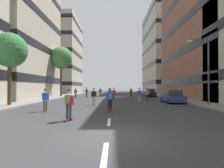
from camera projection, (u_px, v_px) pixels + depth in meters
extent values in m
plane|color=#333335|center=(112.00, 99.00, 29.65)|extent=(133.79, 133.79, 0.00)
cube|color=gray|center=(54.00, 98.00, 32.51)|extent=(2.98, 61.32, 0.14)
cube|color=gray|center=(170.00, 98.00, 32.36)|extent=(2.98, 61.32, 0.14)
cube|color=silver|center=(105.00, 154.00, 5.35)|extent=(0.16, 2.20, 0.01)
cube|color=silver|center=(109.00, 122.00, 10.35)|extent=(0.16, 2.20, 0.01)
cube|color=silver|center=(110.00, 110.00, 15.35)|extent=(0.16, 2.20, 0.01)
cube|color=silver|center=(111.00, 105.00, 20.35)|extent=(0.16, 2.20, 0.01)
cube|color=silver|center=(112.00, 101.00, 25.35)|extent=(0.16, 2.20, 0.01)
cube|color=silver|center=(112.00, 99.00, 30.35)|extent=(0.16, 2.20, 0.01)
cube|color=silver|center=(112.00, 97.00, 35.35)|extent=(0.16, 2.20, 0.01)
cube|color=silver|center=(112.00, 96.00, 40.35)|extent=(0.16, 2.20, 0.01)
cube|color=silver|center=(112.00, 95.00, 45.35)|extent=(0.16, 2.20, 0.01)
cube|color=silver|center=(113.00, 94.00, 50.34)|extent=(0.16, 2.20, 0.01)
cube|color=silver|center=(113.00, 93.00, 55.34)|extent=(0.16, 2.20, 0.01)
cube|color=#B2A893|center=(8.00, 21.00, 32.47)|extent=(12.61, 18.82, 26.09)
cube|color=black|center=(8.00, 80.00, 32.33)|extent=(12.73, 18.94, 1.10)
cube|color=black|center=(8.00, 49.00, 32.40)|extent=(12.73, 18.94, 1.10)
cube|color=black|center=(8.00, 18.00, 32.48)|extent=(12.73, 18.94, 1.10)
cube|color=#B2A893|center=(59.00, 56.00, 62.16)|extent=(12.61, 17.47, 23.87)
cube|color=black|center=(58.00, 84.00, 62.02)|extent=(12.73, 17.59, 1.10)
cube|color=black|center=(58.00, 69.00, 62.09)|extent=(12.73, 17.59, 1.10)
cube|color=black|center=(59.00, 55.00, 62.16)|extent=(12.73, 17.59, 1.10)
cube|color=black|center=(59.00, 40.00, 62.23)|extent=(12.73, 17.59, 1.10)
cube|color=black|center=(59.00, 25.00, 62.31)|extent=(12.73, 17.59, 1.10)
cube|color=brown|center=(217.00, 27.00, 32.18)|extent=(12.61, 23.76, 24.07)
cube|color=black|center=(217.00, 81.00, 32.05)|extent=(12.73, 23.88, 1.10)
cube|color=black|center=(217.00, 52.00, 32.12)|extent=(12.73, 23.88, 1.10)
cube|color=black|center=(217.00, 24.00, 32.19)|extent=(12.73, 23.88, 1.10)
cube|color=#BCB29E|center=(167.00, 51.00, 61.90)|extent=(12.61, 23.84, 26.95)
cube|color=black|center=(167.00, 83.00, 61.75)|extent=(12.73, 23.96, 1.10)
cube|color=black|center=(167.00, 66.00, 61.83)|extent=(12.73, 23.96, 1.10)
cube|color=black|center=(167.00, 50.00, 61.91)|extent=(12.73, 23.96, 1.10)
cube|color=black|center=(167.00, 33.00, 61.99)|extent=(12.73, 23.96, 1.10)
cube|color=black|center=(167.00, 17.00, 62.07)|extent=(12.73, 23.96, 1.10)
cube|color=black|center=(150.00, 94.00, 36.83)|extent=(1.80, 4.40, 0.70)
cube|color=#2D3338|center=(150.00, 90.00, 36.69)|extent=(1.60, 2.10, 0.64)
cylinder|color=black|center=(144.00, 95.00, 38.28)|extent=(0.22, 0.64, 0.64)
cylinder|color=black|center=(152.00, 95.00, 38.27)|extent=(0.22, 0.64, 0.64)
cylinder|color=black|center=(147.00, 95.00, 35.38)|extent=(0.22, 0.64, 0.64)
cylinder|color=black|center=(155.00, 95.00, 35.37)|extent=(0.22, 0.64, 0.64)
cube|color=navy|center=(172.00, 98.00, 22.56)|extent=(1.80, 4.40, 0.70)
cube|color=#2D3338|center=(173.00, 93.00, 22.42)|extent=(1.60, 2.10, 0.64)
cylinder|color=black|center=(162.00, 99.00, 24.01)|extent=(0.22, 0.64, 0.64)
cylinder|color=black|center=(175.00, 99.00, 24.00)|extent=(0.22, 0.64, 0.64)
cylinder|color=black|center=(169.00, 101.00, 21.11)|extent=(0.22, 0.64, 0.64)
cylinder|color=black|center=(184.00, 101.00, 21.10)|extent=(0.22, 0.64, 0.64)
cylinder|color=#4C3823|center=(9.00, 83.00, 18.58)|extent=(0.36, 0.36, 4.18)
sphere|color=#387A3D|center=(10.00, 50.00, 18.63)|extent=(3.36, 3.36, 3.36)
cylinder|color=#4C3823|center=(61.00, 81.00, 36.82)|extent=(0.36, 0.36, 5.89)
sphere|color=#478442|center=(61.00, 58.00, 36.89)|extent=(4.27, 4.27, 4.27)
cylinder|color=#3F3F44|center=(209.00, 72.00, 18.77)|extent=(0.16, 0.16, 6.50)
cylinder|color=#3F3F44|center=(199.00, 40.00, 18.82)|extent=(1.80, 0.10, 0.10)
ellipsoid|color=silver|center=(190.00, 41.00, 18.82)|extent=(0.50, 0.30, 0.24)
cube|color=brown|center=(100.00, 96.00, 37.83)|extent=(0.20, 0.90, 0.02)
cylinder|color=#D8BF4C|center=(100.00, 96.00, 38.14)|extent=(0.18, 0.07, 0.07)
cylinder|color=#D8BF4C|center=(100.00, 96.00, 37.50)|extent=(0.18, 0.07, 0.07)
cylinder|color=#594C47|center=(100.00, 94.00, 37.83)|extent=(0.14, 0.14, 0.80)
cylinder|color=#594C47|center=(101.00, 94.00, 37.83)|extent=(0.14, 0.14, 0.80)
cube|color=blue|center=(100.00, 90.00, 37.84)|extent=(0.32, 0.20, 0.55)
cylinder|color=blue|center=(99.00, 91.00, 37.89)|extent=(0.09, 0.23, 0.55)
cylinder|color=blue|center=(101.00, 91.00, 37.89)|extent=(0.09, 0.23, 0.55)
sphere|color=tan|center=(100.00, 88.00, 37.87)|extent=(0.22, 0.22, 0.22)
sphere|color=black|center=(100.00, 88.00, 37.87)|extent=(0.21, 0.21, 0.21)
cube|color=brown|center=(139.00, 102.00, 22.91)|extent=(0.29, 0.92, 0.02)
cylinder|color=#D8BF4C|center=(139.00, 102.00, 23.23)|extent=(0.19, 0.09, 0.07)
cylinder|color=#D8BF4C|center=(140.00, 103.00, 22.59)|extent=(0.19, 0.09, 0.07)
cylinder|color=tan|center=(139.00, 98.00, 22.91)|extent=(0.15, 0.15, 0.80)
cylinder|color=tan|center=(140.00, 98.00, 22.92)|extent=(0.15, 0.15, 0.80)
cube|color=blue|center=(139.00, 93.00, 22.92)|extent=(0.34, 0.23, 0.55)
cylinder|color=blue|center=(138.00, 93.00, 22.95)|extent=(0.11, 0.24, 0.55)
cylinder|color=blue|center=(141.00, 93.00, 22.99)|extent=(0.11, 0.24, 0.55)
sphere|color=tan|center=(139.00, 89.00, 22.95)|extent=(0.22, 0.22, 0.22)
sphere|color=black|center=(139.00, 89.00, 22.95)|extent=(0.21, 0.21, 0.21)
cube|color=brown|center=(75.00, 97.00, 32.52)|extent=(0.23, 0.91, 0.02)
cylinder|color=#D8BF4C|center=(76.00, 98.00, 32.84)|extent=(0.18, 0.08, 0.07)
cylinder|color=#D8BF4C|center=(75.00, 98.00, 32.20)|extent=(0.18, 0.08, 0.07)
cylinder|color=#2D334C|center=(75.00, 95.00, 32.53)|extent=(0.14, 0.14, 0.80)
cylinder|color=#2D334C|center=(76.00, 95.00, 32.52)|extent=(0.14, 0.14, 0.80)
cube|color=black|center=(76.00, 91.00, 32.53)|extent=(0.33, 0.21, 0.55)
cylinder|color=black|center=(74.00, 91.00, 32.59)|extent=(0.10, 0.23, 0.55)
cylinder|color=black|center=(77.00, 91.00, 32.57)|extent=(0.10, 0.23, 0.55)
sphere|color=#997051|center=(76.00, 88.00, 32.56)|extent=(0.22, 0.22, 0.22)
sphere|color=black|center=(76.00, 88.00, 32.56)|extent=(0.21, 0.21, 0.21)
cube|color=#4C8C4C|center=(75.00, 91.00, 32.36)|extent=(0.27, 0.17, 0.40)
cube|color=brown|center=(131.00, 96.00, 36.35)|extent=(0.32, 0.92, 0.02)
cylinder|color=#D8BF4C|center=(131.00, 97.00, 36.67)|extent=(0.19, 0.09, 0.07)
cylinder|color=#D8BF4C|center=(131.00, 97.00, 36.03)|extent=(0.19, 0.09, 0.07)
cylinder|color=black|center=(131.00, 94.00, 36.37)|extent=(0.16, 0.16, 0.80)
cylinder|color=black|center=(131.00, 94.00, 36.35)|extent=(0.16, 0.16, 0.80)
cube|color=green|center=(131.00, 91.00, 36.37)|extent=(0.34, 0.24, 0.55)
cylinder|color=green|center=(130.00, 91.00, 36.45)|extent=(0.12, 0.24, 0.55)
cylinder|color=green|center=(132.00, 91.00, 36.39)|extent=(0.12, 0.24, 0.55)
sphere|color=#997051|center=(131.00, 88.00, 36.39)|extent=(0.22, 0.22, 0.22)
sphere|color=black|center=(131.00, 88.00, 36.40)|extent=(0.21, 0.21, 0.21)
cube|color=#A52626|center=(131.00, 91.00, 36.19)|extent=(0.28, 0.19, 0.40)
cube|color=brown|center=(110.00, 111.00, 14.45)|extent=(0.31, 0.92, 0.02)
cylinder|color=#D8BF4C|center=(110.00, 111.00, 14.77)|extent=(0.19, 0.09, 0.07)
cylinder|color=#D8BF4C|center=(110.00, 112.00, 14.14)|extent=(0.19, 0.09, 0.07)
cylinder|color=black|center=(109.00, 105.00, 14.45)|extent=(0.16, 0.16, 0.80)
cylinder|color=black|center=(111.00, 105.00, 14.47)|extent=(0.16, 0.16, 0.80)
cube|color=blue|center=(110.00, 96.00, 14.47)|extent=(0.34, 0.24, 0.55)
cylinder|color=blue|center=(107.00, 97.00, 14.49)|extent=(0.12, 0.24, 0.55)
cylinder|color=blue|center=(113.00, 97.00, 14.54)|extent=(0.12, 0.24, 0.55)
sphere|color=#997051|center=(110.00, 90.00, 14.50)|extent=(0.22, 0.22, 0.22)
sphere|color=black|center=(110.00, 90.00, 14.50)|extent=(0.21, 0.21, 0.21)
cube|color=#3F72BF|center=(110.00, 96.00, 14.29)|extent=(0.28, 0.19, 0.40)
cube|color=brown|center=(45.00, 110.00, 14.72)|extent=(0.30, 0.92, 0.02)
cylinder|color=#D8BF4C|center=(46.00, 110.00, 15.03)|extent=(0.19, 0.09, 0.07)
cylinder|color=#D8BF4C|center=(44.00, 111.00, 14.40)|extent=(0.19, 0.09, 0.07)
cylinder|color=#594C47|center=(44.00, 105.00, 14.71)|extent=(0.15, 0.15, 0.80)
cylinder|color=#594C47|center=(46.00, 105.00, 14.73)|extent=(0.15, 0.15, 0.80)
cube|color=blue|center=(45.00, 96.00, 14.73)|extent=(0.34, 0.23, 0.55)
cylinder|color=blue|center=(43.00, 97.00, 14.76)|extent=(0.11, 0.24, 0.55)
cylinder|color=blue|center=(48.00, 97.00, 14.80)|extent=(0.11, 0.24, 0.55)
sphere|color=tan|center=(45.00, 90.00, 14.76)|extent=(0.22, 0.22, 0.22)
sphere|color=black|center=(45.00, 90.00, 14.76)|extent=(0.21, 0.21, 0.21)
cube|color=brown|center=(147.00, 100.00, 25.59)|extent=(0.40, 0.92, 0.02)
cylinder|color=#D8BF4C|center=(147.00, 101.00, 25.90)|extent=(0.19, 0.11, 0.07)
cylinder|color=#D8BF4C|center=(147.00, 101.00, 25.28)|extent=(0.19, 0.11, 0.07)
cylinder|color=#2D334C|center=(146.00, 97.00, 25.62)|extent=(0.17, 0.17, 0.80)
cylinder|color=#2D334C|center=(148.00, 97.00, 25.58)|extent=(0.17, 0.17, 0.80)
cube|color=white|center=(147.00, 92.00, 25.61)|extent=(0.36, 0.27, 0.55)
cylinder|color=white|center=(145.00, 92.00, 25.71)|extent=(0.14, 0.24, 0.55)
cylinder|color=white|center=(149.00, 92.00, 25.60)|extent=(0.14, 0.24, 0.55)
sphere|color=tan|center=(147.00, 89.00, 25.63)|extent=(0.22, 0.22, 0.22)
sphere|color=black|center=(147.00, 88.00, 25.63)|extent=(0.21, 0.21, 0.21)
cube|color=#3F72BF|center=(147.00, 92.00, 25.43)|extent=(0.29, 0.22, 0.40)
cube|color=brown|center=(94.00, 105.00, 19.47)|extent=(0.22, 0.90, 0.02)
cylinder|color=#D8BF4C|center=(94.00, 105.00, 19.79)|extent=(0.18, 0.07, 0.07)
cylinder|color=#D8BF4C|center=(94.00, 105.00, 19.15)|extent=(0.18, 0.07, 0.07)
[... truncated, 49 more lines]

